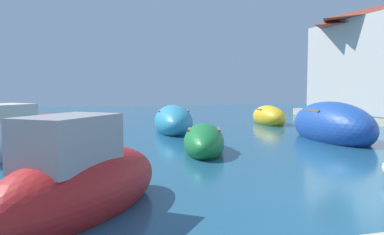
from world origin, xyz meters
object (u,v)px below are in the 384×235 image
(moored_boat_4, at_px, (53,126))
(waterfront_building_far, at_px, (372,61))
(moored_boat_5, at_px, (81,183))
(moored_boat_7, at_px, (204,142))
(moored_boat_9, at_px, (269,117))
(waterfront_building_annex, at_px, (382,58))
(moored_boat_3, at_px, (332,126))
(moored_boat_1, at_px, (173,122))

(moored_boat_4, height_order, waterfront_building_far, waterfront_building_far)
(moored_boat_5, bearing_deg, moored_boat_7, 1.78)
(moored_boat_4, relative_size, moored_boat_7, 0.99)
(moored_boat_7, height_order, moored_boat_9, moored_boat_9)
(moored_boat_5, xyz_separation_m, waterfront_building_annex, (19.23, 14.61, 3.54))
(moored_boat_3, bearing_deg, moored_boat_7, -69.34)
(moored_boat_1, distance_m, moored_boat_7, 6.45)
(moored_boat_1, height_order, waterfront_building_annex, waterfront_building_annex)
(waterfront_building_far, bearing_deg, moored_boat_4, -172.65)
(moored_boat_4, xyz_separation_m, waterfront_building_far, (20.46, 2.64, 3.61))
(moored_boat_1, bearing_deg, moored_boat_5, 169.04)
(moored_boat_4, bearing_deg, waterfront_building_annex, -137.26)
(moored_boat_3, bearing_deg, waterfront_building_far, 139.67)
(moored_boat_4, xyz_separation_m, waterfront_building_annex, (20.46, 1.65, 3.74))
(moored_boat_1, distance_m, waterfront_building_far, 15.54)
(moored_boat_9, distance_m, waterfront_building_far, 9.18)
(waterfront_building_annex, bearing_deg, moored_boat_3, -140.46)
(moored_boat_5, bearing_deg, moored_boat_9, 0.30)
(moored_boat_3, height_order, waterfront_building_annex, waterfront_building_annex)
(moored_boat_4, height_order, moored_boat_5, moored_boat_5)
(moored_boat_1, xyz_separation_m, waterfront_building_annex, (14.72, 2.55, 3.61))
(moored_boat_1, bearing_deg, moored_boat_3, -121.03)
(moored_boat_3, bearing_deg, moored_boat_4, -110.24)
(moored_boat_4, distance_m, moored_boat_5, 13.02)
(moored_boat_9, height_order, waterfront_building_far, waterfront_building_far)
(moored_boat_4, height_order, waterfront_building_annex, waterfront_building_annex)
(moored_boat_4, distance_m, moored_boat_9, 12.18)
(moored_boat_9, bearing_deg, moored_boat_5, 150.24)
(moored_boat_4, bearing_deg, moored_boat_5, 133.59)
(moored_boat_5, xyz_separation_m, moored_boat_7, (4.07, 5.63, -0.19))
(moored_boat_7, bearing_deg, moored_boat_5, -19.40)
(moored_boat_5, bearing_deg, moored_boat_4, 43.09)
(moored_boat_1, distance_m, moored_boat_9, 6.73)
(moored_boat_3, xyz_separation_m, waterfront_building_far, (9.01, 8.43, 3.38))
(moored_boat_3, distance_m, moored_boat_7, 6.34)
(moored_boat_1, bearing_deg, waterfront_building_far, -66.95)
(moored_boat_1, relative_size, waterfront_building_annex, 0.66)
(moored_boat_7, relative_size, moored_boat_9, 1.03)
(waterfront_building_annex, bearing_deg, moored_boat_9, -177.53)
(moored_boat_1, xyz_separation_m, moored_boat_7, (-0.44, -6.43, -0.12))
(moored_boat_5, distance_m, waterfront_building_far, 25.00)
(moored_boat_5, bearing_deg, waterfront_building_annex, -15.13)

